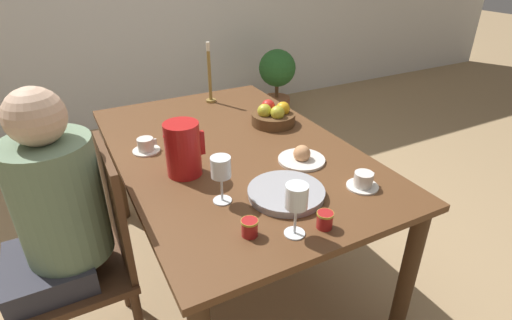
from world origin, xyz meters
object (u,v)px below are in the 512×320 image
Objects in this scene: chair_person_side at (91,257)px; jam_jar_red at (250,227)px; fruit_bowl at (273,116)px; potted_plant at (277,77)px; wine_glass_water at (221,169)px; red_pitcher at (183,149)px; jam_jar_amber at (325,219)px; bread_plate at (302,157)px; candlestick_tall at (210,79)px; teacup_near_person at (363,181)px; person_seated at (53,220)px; wine_glass_juice at (296,199)px; teacup_across at (146,146)px; serving_tray at (286,193)px.

jam_jar_red is (0.48, -0.41, 0.26)m from chair_person_side.
potted_plant is (0.99, 1.63, -0.37)m from fruit_bowl.
wine_glass_water is at bearing -111.54° from chair_person_side.
jam_jar_amber is at bearing -62.18° from red_pitcher.
wine_glass_water is at bearing -164.09° from bread_plate.
candlestick_tall is 1.71m from potted_plant.
potted_plant is (1.00, 2.34, -0.35)m from teacup_near_person.
person_seated is 0.96m from jam_jar_amber.
fruit_bowl is (0.40, 0.83, -0.09)m from wine_glass_juice.
jam_jar_amber is 1.33m from candlestick_tall.
jam_jar_red is (-0.44, -0.35, 0.01)m from bread_plate.
bread_plate is at bearing -35.42° from teacup_across.
serving_tray is (-0.30, 0.09, -0.01)m from teacup_near_person.
wine_glass_water reaches higher than teacup_across.
bread_plate is (0.92, -0.07, 0.24)m from chair_person_side.
jam_jar_amber is at bearing -18.53° from jam_jar_red.
jam_jar_amber is (-0.19, -0.43, 0.01)m from bread_plate.
potted_plant is at bearing 44.35° from teacup_across.
teacup_near_person is 0.71m from fruit_bowl.
red_pitcher is 0.27m from wine_glass_water.
bread_plate is at bearing -102.83° from fruit_bowl.
fruit_bowl is (0.53, 0.54, -0.09)m from wine_glass_water.
wine_glass_water is at bearing 115.01° from wine_glass_juice.
bread_plate is 0.47m from jam_jar_amber.
chair_person_side is 0.78× the size of person_seated.
potted_plant is at bearing 57.57° from jam_jar_red.
red_pitcher is 0.52m from bread_plate.
teacup_across is at bearing 144.58° from bread_plate.
teacup_across is (0.42, 0.35, 0.04)m from person_seated.
teacup_across is at bearing -179.86° from fruit_bowl.
wine_glass_juice is 3.17× the size of jam_jar_amber.
chair_person_side reaches higher than wine_glass_water.
jam_jar_amber is (0.73, -0.50, 0.26)m from chair_person_side.
wine_glass_juice reaches higher than teacup_across.
potted_plant is at bearing 66.99° from teacup_near_person.
fruit_bowl is at bearing 0.14° from teacup_across.
teacup_near_person is (1.01, -0.36, 0.25)m from chair_person_side.
person_seated is at bearing -136.59° from potted_plant.
bread_plate is at bearing 107.79° from teacup_near_person.
teacup_near_person is 1.20m from candlestick_tall.
teacup_across is at bearing 101.02° from jam_jar_red.
candlestick_tall is at bearing 84.67° from jam_jar_amber.
jam_jar_amber is at bearing -108.77° from fruit_bowl.
teacup_near_person is (1.10, -0.36, 0.04)m from person_seated.
bread_plate reaches higher than teacup_across.
candlestick_tall is at bearing -134.93° from potted_plant.
wine_glass_water is 0.27m from serving_tray.
candlestick_tall is (0.85, 0.82, 0.37)m from chair_person_side.
person_seated is 0.55m from teacup_across.
person_seated is 5.16× the size of fruit_bowl.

